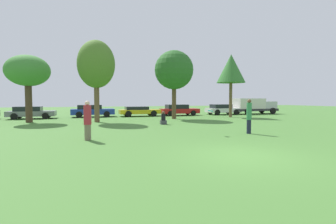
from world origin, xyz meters
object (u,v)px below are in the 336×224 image
tree_1 (96,65)px  parked_car_yellow (139,111)px  frisbee (210,111)px  parked_car_grey (31,112)px  person_catcher (249,116)px  delivery_truck_silver (253,105)px  tree_3 (231,69)px  tree_0 (28,72)px  tree_2 (174,70)px  parked_car_white (222,109)px  parked_car_blue (92,111)px  person_thrower (88,120)px  parked_car_red (179,110)px  bystander_sitting (163,119)px

tree_1 → parked_car_yellow: tree_1 is taller
frisbee → parked_car_grey: size_ratio=0.07×
person_catcher → delivery_truck_silver: (12.20, 15.65, 0.13)m
tree_3 → delivery_truck_silver: bearing=34.6°
tree_0 → tree_1: 5.57m
tree_2 → parked_car_white: (8.06, 4.47, -4.04)m
parked_car_grey → parked_car_yellow: (10.82, 0.24, -0.03)m
person_catcher → parked_car_grey: size_ratio=0.45×
delivery_truck_silver → parked_car_white: bearing=-179.4°
person_catcher → parked_car_yellow: bearing=-76.0°
tree_1 → parked_car_white: bearing=20.5°
person_catcher → parked_car_blue: person_catcher is taller
frisbee → parked_car_yellow: 15.59m
person_catcher → tree_2: 11.78m
frisbee → parked_car_yellow: bearing=92.8°
parked_car_blue → delivery_truck_silver: delivery_truck_silver is taller
frisbee → parked_car_yellow: (-0.75, 15.56, -0.67)m
parked_car_grey → parked_car_white: parked_car_white is taller
tree_1 → parked_car_grey: bearing=136.3°
person_thrower → parked_car_grey: size_ratio=0.43×
person_thrower → parked_car_yellow: person_thrower is taller
person_thrower → frisbee: size_ratio=6.44×
parked_car_red → parked_car_white: bearing=-1.2°
frisbee → tree_2: (1.78, 10.83, 3.44)m
parked_car_red → delivery_truck_silver: (10.39, -0.15, 0.45)m
tree_2 → parked_car_blue: size_ratio=1.48×
frisbee → delivery_truck_silver: (14.42, 15.31, -0.16)m
parked_car_grey → parked_car_yellow: 10.82m
frisbee → tree_3: (8.33, 11.10, 3.87)m
tree_0 → parked_car_white: size_ratio=1.30×
delivery_truck_silver → person_thrower: bearing=-143.4°
tree_1 → person_thrower: bearing=-94.7°
parked_car_blue → parked_car_grey: bearing=-172.2°
tree_1 → parked_car_yellow: size_ratio=1.49×
bystander_sitting → delivery_truck_silver: (15.21, 9.28, 0.71)m
tree_0 → parked_car_grey: size_ratio=1.29×
frisbee → tree_3: 14.40m
bystander_sitting → tree_3: size_ratio=0.15×
tree_3 → parked_car_grey: bearing=168.0°
tree_3 → parked_car_blue: size_ratio=1.49×
parked_car_blue → parked_car_yellow: (5.04, -0.50, -0.08)m
parked_car_blue → parked_car_red: parked_car_blue is taller
person_catcher → delivery_truck_silver: bearing=-124.5°
person_catcher → tree_3: size_ratio=0.29×
tree_0 → tree_3: (19.20, 0.11, 0.97)m
person_catcher → parked_car_white: 17.40m
parked_car_grey → delivery_truck_silver: 26.00m
tree_3 → person_thrower: bearing=-143.2°
tree_0 → parked_car_grey: (-0.69, 4.33, -3.54)m
person_catcher → bystander_sitting: 7.07m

